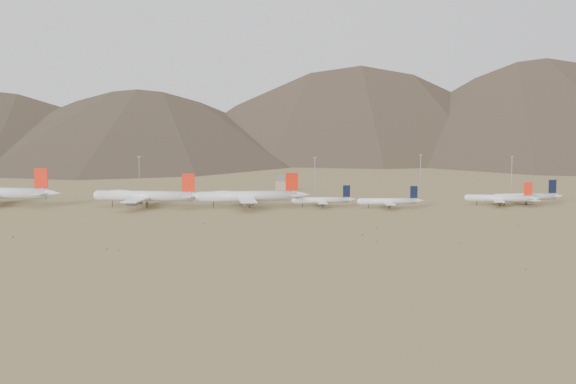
{
  "coord_description": "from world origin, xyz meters",
  "views": [
    {
      "loc": [
        19.92,
        -457.56,
        59.1
      ],
      "look_at": [
        32.64,
        30.0,
        9.19
      ],
      "focal_mm": 50.0,
      "sensor_mm": 36.0,
      "label": 1
    }
  ],
  "objects_px": {
    "widebody_centre": "(145,196)",
    "widebody_east": "(248,196)",
    "narrowbody_b": "(390,201)",
    "control_tower": "(281,185)",
    "narrowbody_a": "(323,200)"
  },
  "relations": [
    {
      "from": "narrowbody_a",
      "to": "control_tower",
      "type": "xyz_separation_m",
      "value": [
        -24.13,
        91.61,
        1.0
      ]
    },
    {
      "from": "widebody_east",
      "to": "narrowbody_a",
      "type": "relative_size",
      "value": 1.76
    },
    {
      "from": "narrowbody_a",
      "to": "control_tower",
      "type": "bearing_deg",
      "value": 101.21
    },
    {
      "from": "control_tower",
      "to": "narrowbody_a",
      "type": "bearing_deg",
      "value": -75.25
    },
    {
      "from": "narrowbody_a",
      "to": "narrowbody_b",
      "type": "height_order",
      "value": "narrowbody_b"
    },
    {
      "from": "narrowbody_b",
      "to": "control_tower",
      "type": "distance_m",
      "value": 118.02
    },
    {
      "from": "widebody_centre",
      "to": "widebody_east",
      "type": "height_order",
      "value": "widebody_centre"
    },
    {
      "from": "widebody_centre",
      "to": "control_tower",
      "type": "distance_m",
      "value": 124.44
    },
    {
      "from": "narrowbody_b",
      "to": "widebody_centre",
      "type": "bearing_deg",
      "value": 175.43
    },
    {
      "from": "narrowbody_b",
      "to": "control_tower",
      "type": "bearing_deg",
      "value": 121.13
    },
    {
      "from": "widebody_centre",
      "to": "widebody_east",
      "type": "xyz_separation_m",
      "value": [
        62.42,
        -2.41,
        -0.01
      ]
    },
    {
      "from": "widebody_centre",
      "to": "narrowbody_a",
      "type": "xyz_separation_m",
      "value": [
        108.32,
        -0.0,
        -2.96
      ]
    },
    {
      "from": "widebody_east",
      "to": "widebody_centre",
      "type": "bearing_deg",
      "value": 171.83
    },
    {
      "from": "widebody_east",
      "to": "control_tower",
      "type": "height_order",
      "value": "widebody_east"
    },
    {
      "from": "widebody_east",
      "to": "control_tower",
      "type": "distance_m",
      "value": 96.53
    }
  ]
}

